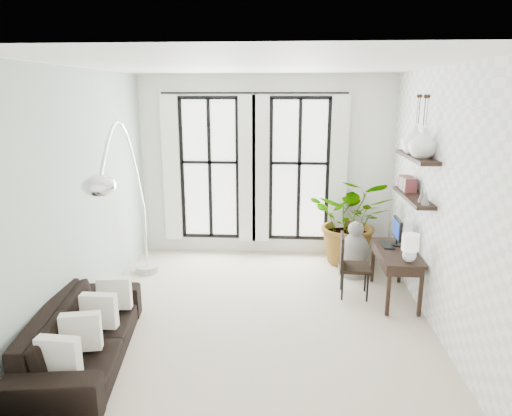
# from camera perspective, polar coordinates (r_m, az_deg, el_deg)

# --- Properties ---
(floor) EXTENTS (5.00, 5.00, 0.00)m
(floor) POSITION_cam_1_polar(r_m,az_deg,el_deg) (6.28, -0.02, -13.12)
(floor) COLOR beige
(floor) RESTS_ON ground
(ceiling) EXTENTS (5.00, 5.00, 0.00)m
(ceiling) POSITION_cam_1_polar(r_m,az_deg,el_deg) (5.59, -0.03, 17.47)
(ceiling) COLOR white
(ceiling) RESTS_ON wall_back
(wall_left) EXTENTS (0.00, 5.00, 5.00)m
(wall_left) POSITION_cam_1_polar(r_m,az_deg,el_deg) (6.29, -20.94, 1.49)
(wall_left) COLOR #9FB2A5
(wall_left) RESTS_ON floor
(wall_right) EXTENTS (0.00, 5.00, 5.00)m
(wall_right) POSITION_cam_1_polar(r_m,az_deg,el_deg) (6.01, 21.92, 0.84)
(wall_right) COLOR white
(wall_right) RESTS_ON floor
(wall_back) EXTENTS (4.50, 0.00, 4.50)m
(wall_back) POSITION_cam_1_polar(r_m,az_deg,el_deg) (8.17, 1.20, 5.18)
(wall_back) COLOR white
(wall_back) RESTS_ON floor
(windows) EXTENTS (3.26, 0.13, 2.65)m
(windows) POSITION_cam_1_polar(r_m,az_deg,el_deg) (8.12, -0.24, 4.84)
(windows) COLOR white
(windows) RESTS_ON wall_back
(wall_shelves) EXTENTS (0.25, 1.30, 0.60)m
(wall_shelves) POSITION_cam_1_polar(r_m,az_deg,el_deg) (6.58, 19.11, 3.31)
(wall_shelves) COLOR black
(wall_shelves) RESTS_ON wall_right
(sofa) EXTENTS (1.18, 2.34, 0.65)m
(sofa) POSITION_cam_1_polar(r_m,az_deg,el_deg) (5.48, -20.81, -14.61)
(sofa) COLOR black
(sofa) RESTS_ON floor
(throw_pillows) EXTENTS (0.40, 1.52, 0.40)m
(throw_pillows) POSITION_cam_1_polar(r_m,az_deg,el_deg) (5.36, -19.98, -13.10)
(throw_pillows) COLOR silver
(throw_pillows) RESTS_ON sofa
(plant) EXTENTS (1.61, 1.48, 1.53)m
(plant) POSITION_cam_1_polar(r_m,az_deg,el_deg) (7.98, 11.90, -1.50)
(plant) COLOR #2D7228
(plant) RESTS_ON floor
(desk) EXTENTS (0.52, 1.22, 1.12)m
(desk) POSITION_cam_1_polar(r_m,az_deg,el_deg) (6.71, 17.25, -5.54)
(desk) COLOR black
(desk) RESTS_ON floor
(desk_chair) EXTENTS (0.47, 0.47, 0.92)m
(desk_chair) POSITION_cam_1_polar(r_m,az_deg,el_deg) (6.74, 11.57, -6.55)
(desk_chair) COLOR black
(desk_chair) RESTS_ON floor
(arc_lamp) EXTENTS (0.76, 2.93, 2.56)m
(arc_lamp) POSITION_cam_1_polar(r_m,az_deg,el_deg) (6.09, -16.20, 5.32)
(arc_lamp) COLOR silver
(arc_lamp) RESTS_ON floor
(buddha) EXTENTS (0.50, 0.50, 0.90)m
(buddha) POSITION_cam_1_polar(r_m,az_deg,el_deg) (7.57, 12.22, -5.46)
(buddha) COLOR gray
(buddha) RESTS_ON floor
(vase_a) EXTENTS (0.37, 0.37, 0.38)m
(vase_a) POSITION_cam_1_polar(r_m,az_deg,el_deg) (6.23, 20.18, 7.67)
(vase_a) COLOR white
(vase_a) RESTS_ON shelf_upper
(vase_b) EXTENTS (0.37, 0.37, 0.38)m
(vase_b) POSITION_cam_1_polar(r_m,az_deg,el_deg) (6.61, 19.24, 8.08)
(vase_b) COLOR white
(vase_b) RESTS_ON shelf_upper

